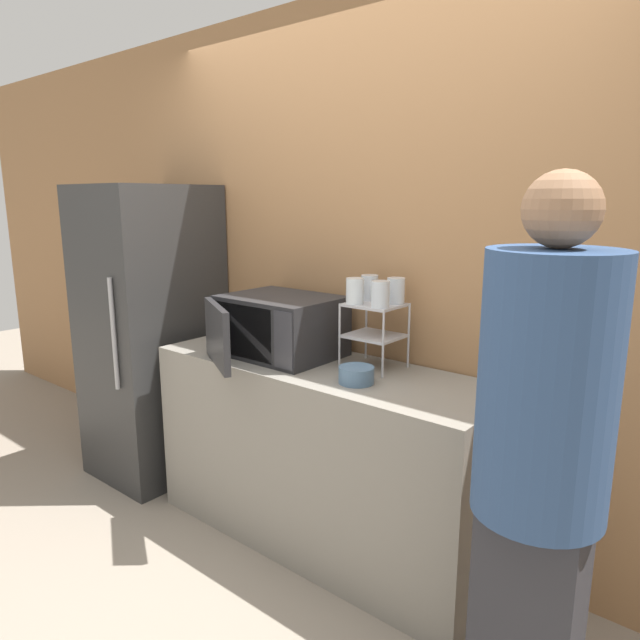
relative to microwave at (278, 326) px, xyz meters
name	(u,v)px	position (x,y,z in m)	size (l,w,h in m)	color
ground_plane	(281,565)	(0.27, -0.29, -1.04)	(12.00, 12.00, 0.00)	gray
wall_back	(363,272)	(0.27, 0.33, 0.26)	(8.00, 0.06, 2.60)	#9E7047
counter	(321,454)	(0.27, 0.00, -0.60)	(1.73, 0.57, 0.89)	gray
microwave	(278,326)	(0.00, 0.00, 0.00)	(0.56, 0.66, 0.30)	#262628
dish_rack	(374,322)	(0.48, 0.13, 0.07)	(0.25, 0.22, 0.30)	#B2B2B7
glass_front_left	(355,291)	(0.42, 0.06, 0.21)	(0.08, 0.08, 0.12)	silver
glass_back_right	(396,291)	(0.55, 0.19, 0.21)	(0.08, 0.08, 0.12)	silver
glass_front_right	(380,294)	(0.55, 0.06, 0.21)	(0.08, 0.08, 0.12)	silver
glass_back_left	(370,287)	(0.41, 0.19, 0.21)	(0.08, 0.08, 0.12)	silver
bowl	(356,375)	(0.55, -0.11, -0.11)	(0.15, 0.15, 0.07)	slate
person	(540,456)	(1.44, -0.48, -0.07)	(0.36, 0.36, 1.73)	#2D2D33
refrigerator	(152,333)	(-1.00, -0.05, -0.18)	(0.63, 0.71, 1.73)	#2D2D2D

